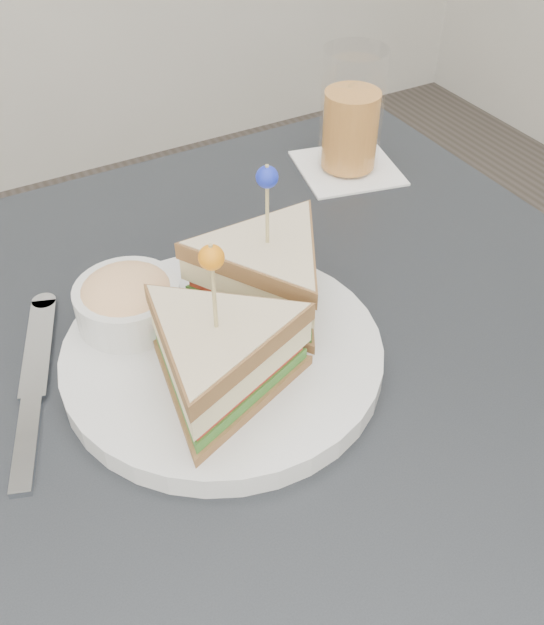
{
  "coord_description": "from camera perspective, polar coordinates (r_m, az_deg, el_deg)",
  "views": [
    {
      "loc": [
        -0.21,
        -0.39,
        1.2
      ],
      "look_at": [
        0.01,
        0.01,
        0.8
      ],
      "focal_mm": 40.0,
      "sensor_mm": 36.0,
      "label": 1
    }
  ],
  "objects": [
    {
      "name": "plate_meal",
      "position": [
        0.6,
        -3.64,
        -0.7
      ],
      "size": [
        0.34,
        0.33,
        0.17
      ],
      "rotation": [
        0.0,
        0.0,
        -0.15
      ],
      "color": "silver",
      "rests_on": "table"
    },
    {
      "name": "cutlery_knife",
      "position": [
        0.64,
        -18.98,
        -5.99
      ],
      "size": [
        0.1,
        0.23,
        0.01
      ],
      "rotation": [
        0.0,
        0.0,
        -0.34
      ],
      "color": "silver",
      "rests_on": "table"
    },
    {
      "name": "table",
      "position": [
        0.69,
        -0.33,
        -8.68
      ],
      "size": [
        0.8,
        0.8,
        0.75
      ],
      "color": "black",
      "rests_on": "ground"
    },
    {
      "name": "drink_set",
      "position": [
        0.88,
        6.5,
        15.47
      ],
      "size": [
        0.14,
        0.14,
        0.15
      ],
      "rotation": [
        0.0,
        0.0,
        -0.22
      ],
      "color": "white",
      "rests_on": "table"
    }
  ]
}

